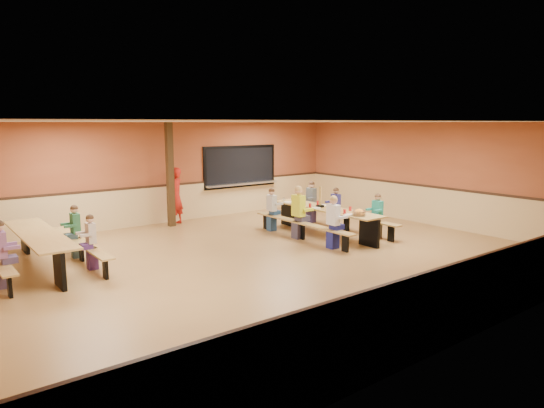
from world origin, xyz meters
TOP-DOWN VIEW (x-y plane):
  - ground at (0.00, 0.00)m, footprint 12.00×12.00m
  - room_envelope at (0.00, 0.00)m, footprint 12.04×10.04m
  - kitchen_pass_through at (2.60, 4.96)m, footprint 2.78×0.28m
  - structural_post at (-0.20, 4.40)m, footprint 0.18×0.18m
  - cafeteria_table_main at (2.57, 0.84)m, footprint 1.91×3.70m
  - cafeteria_table_second at (-4.20, 2.25)m, footprint 1.91×3.70m
  - seated_child_white_left at (1.74, -0.29)m, footprint 0.39×0.32m
  - seated_adult_yellow at (1.74, 0.99)m, footprint 0.44×0.36m
  - seated_child_grey_left at (1.74, 2.13)m, footprint 0.35×0.29m
  - seated_child_teal_right at (3.39, -0.24)m, footprint 0.34×0.28m
  - seated_child_navy_right at (3.39, 1.29)m, footprint 0.34×0.28m
  - seated_child_char_right at (3.39, 2.32)m, footprint 0.38×0.31m
  - seated_child_purple_sec at (-5.03, 1.32)m, footprint 0.38×0.31m
  - seated_child_green_sec at (-3.38, 2.59)m, footprint 0.35×0.29m
  - seated_child_tan_sec at (-3.38, 1.50)m, footprint 0.33×0.27m
  - standing_woman at (0.01, 4.55)m, footprint 0.74×0.66m
  - punch_pitcher at (2.59, 1.90)m, footprint 0.16×0.16m
  - chip_bowl at (2.43, -0.48)m, footprint 0.32×0.32m
  - napkin_dispenser at (2.56, 0.44)m, footprint 0.10×0.14m
  - condiment_mustard at (2.38, 0.49)m, footprint 0.06×0.06m
  - condiment_ketchup at (2.49, 0.56)m, footprint 0.06×0.06m
  - table_paddle at (2.51, 0.99)m, footprint 0.16×0.16m
  - place_settings at (2.57, 0.84)m, footprint 0.65×3.30m

SIDE VIEW (x-z plane):
  - ground at x=0.00m, z-range 0.00..0.00m
  - cafeteria_table_main at x=2.57m, z-range 0.16..0.90m
  - cafeteria_table_second at x=-4.20m, z-range 0.16..0.90m
  - seated_child_tan_sec at x=-3.38m, z-range 0.00..1.13m
  - seated_child_navy_right at x=3.39m, z-range 0.00..1.15m
  - seated_child_teal_right at x=3.39m, z-range 0.00..1.16m
  - seated_child_green_sec at x=-3.38m, z-range 0.00..1.17m
  - seated_child_grey_left at x=1.74m, z-range 0.00..1.18m
  - seated_child_char_right at x=3.39m, z-range 0.00..1.23m
  - seated_child_purple_sec at x=-5.03m, z-range 0.00..1.24m
  - seated_child_white_left at x=1.74m, z-range 0.00..1.26m
  - seated_adult_yellow at x=1.74m, z-range 0.00..1.35m
  - room_envelope at x=0.00m, z-range -0.82..2.20m
  - place_settings at x=2.57m, z-range 0.74..0.85m
  - napkin_dispenser at x=2.56m, z-range 0.74..0.87m
  - chip_bowl at x=2.43m, z-range 0.74..0.89m
  - condiment_mustard at x=2.38m, z-range 0.74..0.91m
  - condiment_ketchup at x=2.49m, z-range 0.74..0.91m
  - standing_woman at x=0.01m, z-range 0.00..1.69m
  - punch_pitcher at x=2.59m, z-range 0.74..0.96m
  - table_paddle at x=2.51m, z-range 0.60..1.16m
  - kitchen_pass_through at x=2.60m, z-range 0.80..2.18m
  - structural_post at x=-0.20m, z-range 0.00..3.00m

